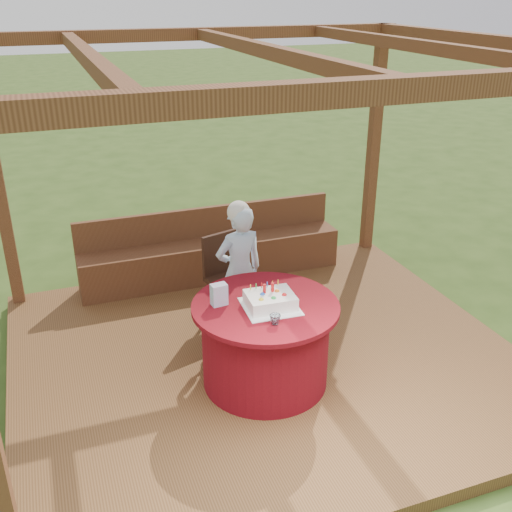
% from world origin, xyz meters
% --- Properties ---
extents(ground, '(60.00, 60.00, 0.00)m').
position_xyz_m(ground, '(0.00, 0.00, 0.00)').
color(ground, '#304A18').
rests_on(ground, ground).
extents(deck, '(4.50, 4.00, 0.12)m').
position_xyz_m(deck, '(0.00, 0.00, 0.06)').
color(deck, brown).
rests_on(deck, ground).
extents(pergola, '(4.50, 4.00, 2.72)m').
position_xyz_m(pergola, '(0.00, 0.00, 2.41)').
color(pergola, brown).
rests_on(pergola, deck).
extents(bench, '(3.00, 0.42, 0.80)m').
position_xyz_m(bench, '(0.00, 1.72, 0.38)').
color(bench, brown).
rests_on(bench, deck).
extents(table, '(1.21, 1.21, 0.75)m').
position_xyz_m(table, '(-0.16, -0.39, 0.50)').
color(table, maroon).
rests_on(table, deck).
extents(chair, '(0.54, 0.54, 0.88)m').
position_xyz_m(chair, '(-0.10, 0.77, 0.61)').
color(chair, '#321A10').
rests_on(chair, deck).
extents(elderly_woman, '(0.51, 0.37, 1.35)m').
position_xyz_m(elderly_woman, '(-0.09, 0.46, 0.80)').
color(elderly_woman, '#9EC5EA').
rests_on(elderly_woman, deck).
extents(birthday_cake, '(0.45, 0.45, 0.19)m').
position_xyz_m(birthday_cake, '(-0.14, -0.44, 0.92)').
color(birthday_cake, white).
rests_on(birthday_cake, table).
extents(gift_bag, '(0.14, 0.09, 0.18)m').
position_xyz_m(gift_bag, '(-0.51, -0.27, 0.96)').
color(gift_bag, '#D087BE').
rests_on(gift_bag, table).
extents(drinking_glass, '(0.11, 0.11, 0.08)m').
position_xyz_m(drinking_glass, '(-0.20, -0.71, 0.91)').
color(drinking_glass, white).
rests_on(drinking_glass, table).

